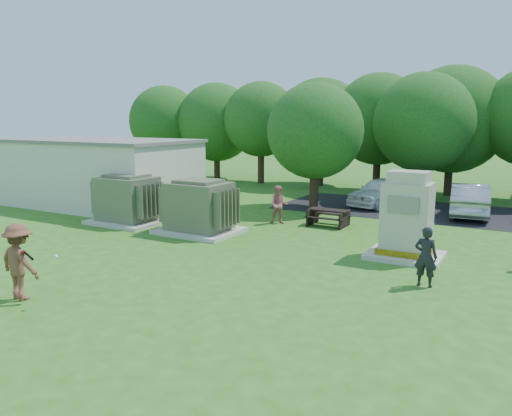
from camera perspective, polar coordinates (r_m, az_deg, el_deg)
The scene contains 15 objects.
ground at distance 14.40m, azimuth -7.94°, elevation -7.58°, with size 120.00×120.00×0.00m, color #2D6619.
service_building at distance 26.50m, azimuth -17.82°, elevation 3.73°, with size 10.00×5.00×3.20m, color beige.
service_building_roof at distance 26.38m, azimuth -18.01°, elevation 7.34°, with size 10.20×5.20×0.15m, color slate.
parking_strip at distance 24.77m, azimuth 25.79°, elevation -0.97°, with size 20.00×6.00×0.01m, color #232326.
transformer_left at distance 21.66m, azimuth -14.46°, elevation 0.85°, with size 3.00×2.40×2.07m.
transformer_right at distance 19.30m, azimuth -6.51°, elevation -0.01°, with size 3.00×2.40×2.07m.
generator_cabinet at distance 16.36m, azimuth 16.84°, elevation -1.38°, with size 2.27×1.86×2.77m.
picnic_table at distance 20.72m, azimuth 8.27°, elevation -0.85°, with size 1.61×1.21×0.69m.
batter at distance 13.46m, azimuth -25.43°, elevation -5.58°, with size 1.22×0.70×1.89m, color brown.
person_by_generator at distance 13.84m, azimuth 18.83°, elevation -5.29°, with size 0.59×0.39×1.61m, color black.
person_at_picnic at distance 20.88m, azimuth 2.65°, elevation 0.37°, with size 0.78×0.61×1.61m, color #CF6D71.
car_white at distance 25.94m, azimuth 14.15°, elevation 1.82°, with size 1.71×4.24×1.45m, color white.
car_silver_a at distance 24.56m, azimuth 23.24°, elevation 0.89°, with size 1.58×4.52×1.49m, color #A1A2A6.
batting_equipment at distance 12.83m, azimuth -24.30°, elevation -4.89°, with size 1.14×0.52×0.10m.
tree_row at distance 30.09m, azimuth 16.98°, elevation 9.37°, with size 41.30×13.30×7.30m.
Camera 1 is at (8.41, -10.84, 4.38)m, focal length 35.00 mm.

